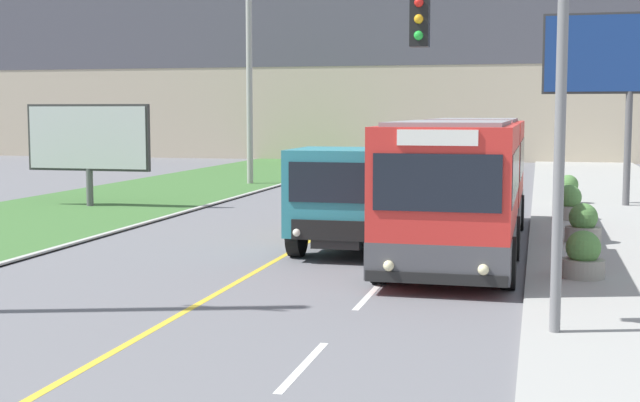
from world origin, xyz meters
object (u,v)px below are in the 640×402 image
Objects in this scene: dump_truck at (353,199)px; traffic_light_mast at (513,99)px; planter_round_second at (583,225)px; planter_round_far at (568,191)px; city_bus at (464,184)px; billboard_large at (631,59)px; billboard_small at (88,139)px; planter_round_near at (583,257)px; utility_pole_far at (249,54)px; planter_round_third at (569,204)px; car_distant at (442,171)px.

traffic_light_mast is (3.88, -7.23, 2.25)m from dump_truck.
planter_round_second is 9.84m from planter_round_far.
city_bus reaches higher than dump_truck.
traffic_light_mast is at bearing -100.02° from billboard_large.
planter_round_near is at bearing -32.39° from billboard_small.
city_bus is 21.12m from utility_pole_far.
utility_pole_far is at bearing 141.05° from planter_round_third.
traffic_light_mast is 5.57× the size of planter_round_second.
city_bus is 6.79m from planter_round_third.
planter_round_third is (0.02, 9.83, 0.05)m from planter_round_near.
planter_round_second reaches higher than planter_round_near.
planter_round_second is (14.06, -16.12, -5.45)m from utility_pole_far.
city_bus is 3.30m from planter_round_second.
city_bus is at bearing -104.09° from planter_round_far.
utility_pole_far reaches higher than planter_round_second.
planter_round_third is 4.92m from planter_round_far.
traffic_light_mast is 5.24× the size of planter_round_third.
car_distant is 4.59× the size of planter_round_near.
planter_round_second is at bearing 81.04° from traffic_light_mast.
utility_pole_far reaches higher than dump_truck.
billboard_small is at bearing 154.05° from city_bus.
billboard_small is 19.27m from planter_round_near.
billboard_small is 4.37× the size of planter_round_third.
billboard_large reaches higher than planter_round_third.
traffic_light_mast reaches higher than city_bus.
planter_round_far is at bearing 75.91° from city_bus.
planter_round_near is at bearing -76.91° from car_distant.
dump_truck is 5.84m from planter_round_near.
billboard_large is at bearing -22.41° from utility_pole_far.
dump_truck reaches higher than car_distant.
billboard_large is at bearing 79.98° from traffic_light_mast.
car_distant is 0.64× the size of billboard_large.
planter_round_far is (0.15, 14.75, 0.04)m from planter_round_near.
traffic_light_mast is at bearing -95.15° from planter_round_third.
traffic_light_mast is 5.87× the size of planter_round_near.
billboard_small is at bearing 145.24° from dump_truck.
billboard_large is 6.40× the size of planter_round_third.
traffic_light_mast is at bearing -80.74° from city_bus.
billboard_large is 5.01m from planter_round_far.
planter_round_second is (0.22, 4.92, 0.02)m from planter_round_near.
planter_round_third is at bearing -1.55° from billboard_small.
car_distant is at bearing 107.38° from planter_round_second.
utility_pole_far is at bearing 157.59° from billboard_large.
car_distant is 0.36× the size of utility_pole_far.
car_distant reaches higher than planter_round_second.
planter_round_third is (16.22, -0.44, -1.84)m from billboard_small.
billboard_small is 4.64× the size of planter_round_second.
utility_pole_far is at bearing 77.61° from billboard_small.
utility_pole_far is 16.27m from planter_round_far.
billboard_large is at bearing 81.78° from planter_round_near.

